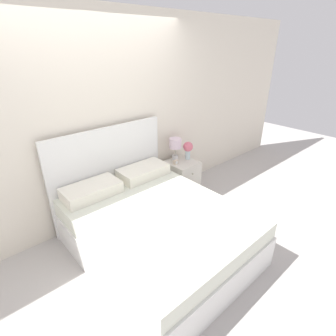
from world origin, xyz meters
The scene contains 7 objects.
ground_plane centered at (0.00, 0.00, 0.00)m, with size 12.00×12.00×0.00m, color #BCB7B2.
wall_back centered at (0.00, 0.07, 1.30)m, with size 8.00×0.06×2.60m.
bed centered at (0.00, -0.92, 0.31)m, with size 1.61×1.99×1.27m.
nightstand centered at (1.12, -0.24, 0.28)m, with size 0.42×0.47×0.55m.
table_lamp centered at (1.08, -0.13, 0.80)m, with size 0.19×0.19×0.36m.
flower_vase centered at (1.27, -0.22, 0.73)m, with size 0.15×0.15×0.28m.
alarm_clock centered at (1.00, -0.23, 0.58)m, with size 0.07×0.05×0.06m.
Camera 1 is at (-1.48, -2.84, 2.20)m, focal length 28.00 mm.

